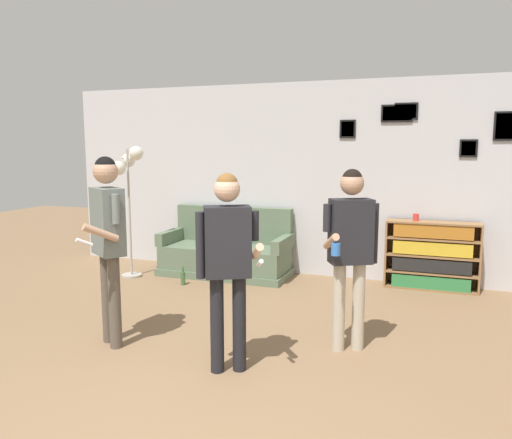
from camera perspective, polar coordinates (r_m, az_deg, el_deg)
wall_back at (r=7.01m, az=7.88°, el=4.49°), size 7.94×0.08×2.70m
couch at (r=7.16m, az=-3.38°, el=-3.86°), size 1.83×0.80×0.95m
bookshelf at (r=6.77m, az=19.44°, el=-3.91°), size 1.15×0.30×0.88m
floor_lamp at (r=7.09m, az=-14.41°, el=5.04°), size 0.41×0.44×1.82m
person_player_foreground_left at (r=4.66m, az=-16.59°, el=-1.20°), size 0.43×0.61×1.73m
person_player_foreground_center at (r=3.95m, az=-3.26°, el=-3.82°), size 0.59×0.37×1.61m
person_watcher_holding_cup at (r=4.44m, az=10.75°, el=-2.47°), size 0.45×0.55×1.63m
bottle_on_floor at (r=6.71m, az=-8.35°, el=-6.61°), size 0.06×0.06×0.24m
drinking_cup at (r=6.69m, az=17.81°, el=0.25°), size 0.07×0.07×0.09m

